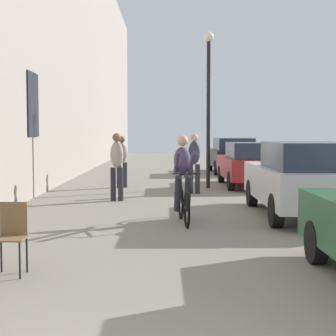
{
  "coord_description": "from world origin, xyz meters",
  "views": [
    {
      "loc": [
        0.32,
        -2.6,
        1.76
      ],
      "look_at": [
        0.41,
        11.5,
        0.82
      ],
      "focal_mm": 57.02,
      "sensor_mm": 36.0,
      "label": 1
    }
  ],
  "objects_px": {
    "street_lamp": "(209,90)",
    "pedestrian_near": "(117,163)",
    "cyclist_on_bicycle": "(183,181)",
    "parked_car_third": "(250,164)",
    "pedestrian_mid": "(194,160)",
    "pedestrian_far": "(122,159)",
    "cafe_chair_mid_toward_wall": "(12,233)",
    "parked_car_fourth": "(232,155)",
    "parked_car_second": "(303,178)"
  },
  "relations": [
    {
      "from": "parked_car_third",
      "to": "parked_car_fourth",
      "type": "relative_size",
      "value": 0.94
    },
    {
      "from": "cyclist_on_bicycle",
      "to": "pedestrian_far",
      "type": "xyz_separation_m",
      "value": [
        -1.73,
        6.59,
        0.12
      ]
    },
    {
      "from": "pedestrian_far",
      "to": "pedestrian_near",
      "type": "bearing_deg",
      "value": -87.63
    },
    {
      "from": "cafe_chair_mid_toward_wall",
      "to": "pedestrian_far",
      "type": "distance_m",
      "value": 10.49
    },
    {
      "from": "street_lamp",
      "to": "parked_car_second",
      "type": "distance_m",
      "value": 6.36
    },
    {
      "from": "pedestrian_near",
      "to": "parked_car_third",
      "type": "relative_size",
      "value": 0.43
    },
    {
      "from": "cafe_chair_mid_toward_wall",
      "to": "parked_car_fourth",
      "type": "distance_m",
      "value": 17.38
    },
    {
      "from": "parked_car_fourth",
      "to": "street_lamp",
      "type": "bearing_deg",
      "value": -103.71
    },
    {
      "from": "cyclist_on_bicycle",
      "to": "pedestrian_far",
      "type": "height_order",
      "value": "cyclist_on_bicycle"
    },
    {
      "from": "pedestrian_near",
      "to": "pedestrian_mid",
      "type": "height_order",
      "value": "pedestrian_near"
    },
    {
      "from": "pedestrian_far",
      "to": "parked_car_fourth",
      "type": "distance_m",
      "value": 7.57
    },
    {
      "from": "cafe_chair_mid_toward_wall",
      "to": "pedestrian_mid",
      "type": "bearing_deg",
      "value": 72.6
    },
    {
      "from": "pedestrian_near",
      "to": "pedestrian_mid",
      "type": "bearing_deg",
      "value": 38.0
    },
    {
      "from": "parked_car_fourth",
      "to": "cyclist_on_bicycle",
      "type": "bearing_deg",
      "value": -101.38
    },
    {
      "from": "pedestrian_mid",
      "to": "cyclist_on_bicycle",
      "type": "bearing_deg",
      "value": -95.67
    },
    {
      "from": "parked_car_fourth",
      "to": "parked_car_second",
      "type": "bearing_deg",
      "value": -90.17
    },
    {
      "from": "pedestrian_near",
      "to": "parked_car_third",
      "type": "bearing_deg",
      "value": 42.26
    },
    {
      "from": "cafe_chair_mid_toward_wall",
      "to": "parked_car_second",
      "type": "xyz_separation_m",
      "value": [
        4.81,
        4.54,
        0.3
      ]
    },
    {
      "from": "parked_car_third",
      "to": "street_lamp",
      "type": "bearing_deg",
      "value": -159.68
    },
    {
      "from": "cyclist_on_bicycle",
      "to": "pedestrian_mid",
      "type": "bearing_deg",
      "value": 84.33
    },
    {
      "from": "parked_car_third",
      "to": "parked_car_fourth",
      "type": "height_order",
      "value": "parked_car_fourth"
    },
    {
      "from": "pedestrian_far",
      "to": "parked_car_second",
      "type": "relative_size",
      "value": 0.37
    },
    {
      "from": "cafe_chair_mid_toward_wall",
      "to": "cyclist_on_bicycle",
      "type": "distance_m",
      "value": 4.5
    },
    {
      "from": "street_lamp",
      "to": "parked_car_fourth",
      "type": "height_order",
      "value": "street_lamp"
    },
    {
      "from": "parked_car_third",
      "to": "cyclist_on_bicycle",
      "type": "bearing_deg",
      "value": -109.23
    },
    {
      "from": "pedestrian_mid",
      "to": "pedestrian_far",
      "type": "relative_size",
      "value": 1.05
    },
    {
      "from": "street_lamp",
      "to": "parked_car_second",
      "type": "xyz_separation_m",
      "value": [
        1.53,
        -5.73,
        -2.3
      ]
    },
    {
      "from": "pedestrian_mid",
      "to": "parked_car_fourth",
      "type": "relative_size",
      "value": 0.4
    },
    {
      "from": "cyclist_on_bicycle",
      "to": "parked_car_second",
      "type": "bearing_deg",
      "value": 14.68
    },
    {
      "from": "pedestrian_far",
      "to": "parked_car_second",
      "type": "bearing_deg",
      "value": -54.19
    },
    {
      "from": "parked_car_second",
      "to": "parked_car_fourth",
      "type": "bearing_deg",
      "value": 89.83
    },
    {
      "from": "street_lamp",
      "to": "parked_car_third",
      "type": "height_order",
      "value": "street_lamp"
    },
    {
      "from": "street_lamp",
      "to": "pedestrian_near",
      "type": "bearing_deg",
      "value": -129.87
    },
    {
      "from": "pedestrian_mid",
      "to": "pedestrian_far",
      "type": "height_order",
      "value": "pedestrian_mid"
    },
    {
      "from": "pedestrian_far",
      "to": "pedestrian_mid",
      "type": "bearing_deg",
      "value": -37.35
    },
    {
      "from": "cafe_chair_mid_toward_wall",
      "to": "pedestrian_far",
      "type": "bearing_deg",
      "value": 87.11
    },
    {
      "from": "cafe_chair_mid_toward_wall",
      "to": "cyclist_on_bicycle",
      "type": "height_order",
      "value": "cyclist_on_bicycle"
    },
    {
      "from": "street_lamp",
      "to": "parked_car_fourth",
      "type": "distance_m",
      "value": 7.0
    },
    {
      "from": "pedestrian_near",
      "to": "pedestrian_mid",
      "type": "relative_size",
      "value": 1.01
    },
    {
      "from": "parked_car_second",
      "to": "parked_car_third",
      "type": "height_order",
      "value": "parked_car_second"
    },
    {
      "from": "cyclist_on_bicycle",
      "to": "pedestrian_far",
      "type": "relative_size",
      "value": 1.06
    },
    {
      "from": "street_lamp",
      "to": "parked_car_third",
      "type": "bearing_deg",
      "value": 20.32
    },
    {
      "from": "cyclist_on_bicycle",
      "to": "parked_car_third",
      "type": "xyz_separation_m",
      "value": [
        2.41,
        6.92,
        -0.06
      ]
    },
    {
      "from": "cyclist_on_bicycle",
      "to": "parked_car_fourth",
      "type": "xyz_separation_m",
      "value": [
        2.58,
        12.82,
        -0.02
      ]
    },
    {
      "from": "cafe_chair_mid_toward_wall",
      "to": "pedestrian_mid",
      "type": "xyz_separation_m",
      "value": [
        2.75,
        8.77,
        0.46
      ]
    },
    {
      "from": "pedestrian_mid",
      "to": "parked_car_fourth",
      "type": "distance_m",
      "value": 8.19
    },
    {
      "from": "pedestrian_near",
      "to": "parked_car_fourth",
      "type": "bearing_deg",
      "value": 66.37
    },
    {
      "from": "cafe_chair_mid_toward_wall",
      "to": "pedestrian_far",
      "type": "xyz_separation_m",
      "value": [
        0.53,
        10.47,
        0.41
      ]
    },
    {
      "from": "pedestrian_near",
      "to": "street_lamp",
      "type": "height_order",
      "value": "street_lamp"
    },
    {
      "from": "parked_car_fourth",
      "to": "parked_car_third",
      "type": "bearing_deg",
      "value": -91.63
    }
  ]
}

